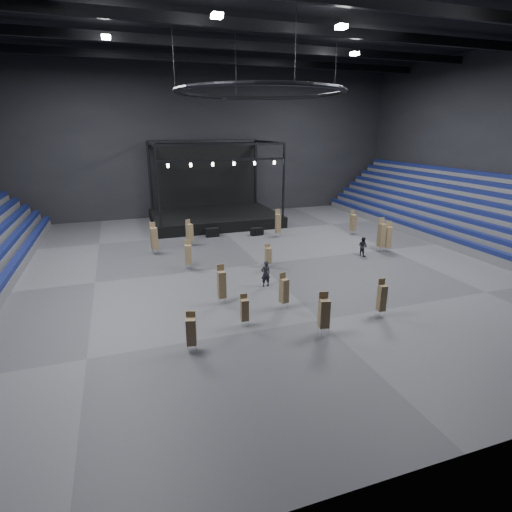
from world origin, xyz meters
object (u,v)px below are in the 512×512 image
object	(u,v)px
flight_case_right	(258,232)
chair_stack_13	(188,254)
chair_stack_5	(382,297)
chair_stack_1	(278,223)
flight_case_mid	(256,232)
chair_stack_3	(244,309)
chair_stack_2	(222,284)
chair_stack_10	(382,235)
chair_stack_6	(154,238)
chair_stack_7	(191,331)
crew_member	(363,246)
chair_stack_0	(324,313)
flight_case_left	(212,232)
chair_stack_8	(268,255)
stage	(213,210)
chair_stack_9	(284,290)
chair_stack_4	(388,236)
chair_stack_14	(353,222)
chair_stack_11	(190,232)
man_center	(266,274)

from	to	relation	value
flight_case_right	chair_stack_13	world-z (taller)	chair_stack_13
chair_stack_5	chair_stack_13	xyz separation A→B (m)	(-9.23, 11.85, 0.05)
flight_case_right	chair_stack_1	size ratio (longest dim) A/B	0.38
flight_case_mid	chair_stack_3	xyz separation A→B (m)	(-7.05, -18.43, 0.61)
chair_stack_2	chair_stack_10	bearing A→B (deg)	19.46
chair_stack_2	chair_stack_6	world-z (taller)	chair_stack_6
flight_case_right	chair_stack_7	xyz separation A→B (m)	(-10.55, -20.22, 0.76)
flight_case_mid	chair_stack_6	world-z (taller)	chair_stack_6
chair_stack_1	crew_member	bearing A→B (deg)	-55.98
chair_stack_3	chair_stack_6	distance (m)	15.81
flight_case_mid	chair_stack_0	xyz separation A→B (m)	(-3.35, -20.70, 0.87)
chair_stack_1	crew_member	xyz separation A→B (m)	(4.53, -8.29, -0.58)
chair_stack_0	chair_stack_5	xyz separation A→B (m)	(4.23, 0.85, -0.08)
flight_case_left	chair_stack_5	bearing A→B (deg)	-75.78
chair_stack_0	chair_stack_5	size ratio (longest dim) A/B	1.04
chair_stack_7	chair_stack_8	xyz separation A→B (m)	(7.94, 10.42, -0.08)
stage	flight_case_mid	bearing A→B (deg)	-70.00
chair_stack_0	chair_stack_2	xyz separation A→B (m)	(-4.13, 5.61, 0.05)
chair_stack_7	chair_stack_3	bearing A→B (deg)	41.47
chair_stack_5	chair_stack_10	distance (m)	13.37
chair_stack_9	chair_stack_4	bearing A→B (deg)	15.34
chair_stack_1	chair_stack_13	size ratio (longest dim) A/B	1.21
flight_case_right	chair_stack_3	distance (m)	19.91
chair_stack_5	chair_stack_14	world-z (taller)	chair_stack_14
flight_case_left	chair_stack_0	distance (m)	21.71
chair_stack_6	chair_stack_10	size ratio (longest dim) A/B	0.91
chair_stack_4	chair_stack_6	size ratio (longest dim) A/B	0.98
chair_stack_11	stage	bearing A→B (deg)	39.41
chair_stack_4	chair_stack_6	bearing A→B (deg)	177.05
chair_stack_5	chair_stack_6	size ratio (longest dim) A/B	0.82
flight_case_mid	chair_stack_5	bearing A→B (deg)	-87.46
stage	chair_stack_10	world-z (taller)	stage
chair_stack_2	chair_stack_11	bearing A→B (deg)	87.08
chair_stack_3	man_center	distance (m)	5.99
stage	chair_stack_2	distance (m)	23.11
chair_stack_11	chair_stack_14	world-z (taller)	chair_stack_14
flight_case_left	flight_case_right	distance (m)	4.72
stage	chair_stack_11	xyz separation A→B (m)	(-4.37, -9.03, -0.16)
chair_stack_4	chair_stack_9	distance (m)	15.45
crew_member	chair_stack_10	bearing A→B (deg)	-93.39
chair_stack_1	chair_stack_5	xyz separation A→B (m)	(-1.03, -18.65, -0.25)
chair_stack_1	chair_stack_6	size ratio (longest dim) A/B	1.01
chair_stack_6	man_center	size ratio (longest dim) A/B	1.50
chair_stack_4	chair_stack_7	distance (m)	22.44
flight_case_right	chair_stack_14	world-z (taller)	chair_stack_14
chair_stack_14	chair_stack_3	bearing A→B (deg)	-144.06
chair_stack_4	chair_stack_8	bearing A→B (deg)	-162.79
chair_stack_8	chair_stack_9	xyz separation A→B (m)	(-1.71, -7.25, 0.14)
chair_stack_3	chair_stack_7	xyz separation A→B (m)	(-3.26, -1.71, 0.12)
stage	flight_case_mid	world-z (taller)	stage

